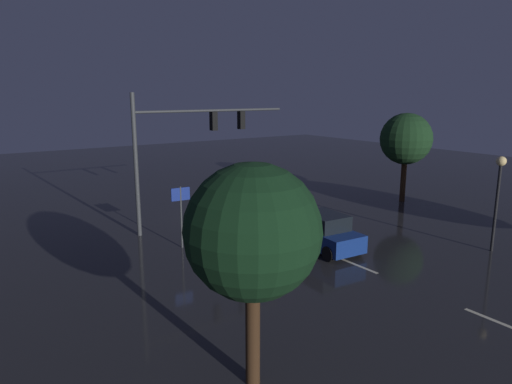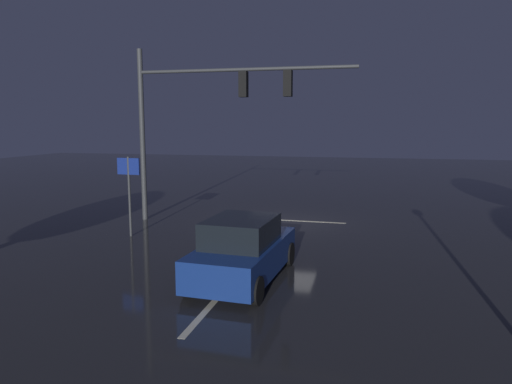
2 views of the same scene
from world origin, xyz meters
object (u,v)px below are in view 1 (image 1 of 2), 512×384
(tree_right_near, at_px, (253,232))
(car_approaching, at_px, (321,232))
(street_lamp_left_kerb, at_px, (499,184))
(traffic_signal_assembly, at_px, (187,137))
(tree_left_near, at_px, (406,139))
(route_sign, at_px, (181,204))

(tree_right_near, bearing_deg, car_approaching, -141.55)
(street_lamp_left_kerb, relative_size, tree_right_near, 0.79)
(traffic_signal_assembly, relative_size, car_approaching, 2.02)
(tree_left_near, xyz_separation_m, tree_right_near, (19.56, 10.80, -0.24))
(route_sign, height_order, tree_left_near, tree_left_near)
(route_sign, distance_m, tree_right_near, 11.07)
(car_approaching, bearing_deg, street_lamp_left_kerb, 142.48)
(traffic_signal_assembly, distance_m, car_approaching, 8.64)
(street_lamp_left_kerb, distance_m, route_sign, 14.41)
(street_lamp_left_kerb, height_order, route_sign, street_lamp_left_kerb)
(street_lamp_left_kerb, bearing_deg, traffic_signal_assembly, -50.10)
(traffic_signal_assembly, distance_m, tree_left_near, 14.85)
(route_sign, relative_size, tree_left_near, 0.50)
(traffic_signal_assembly, bearing_deg, tree_right_near, 69.74)
(traffic_signal_assembly, distance_m, route_sign, 4.50)
(car_approaching, relative_size, street_lamp_left_kerb, 1.01)
(street_lamp_left_kerb, height_order, tree_left_near, tree_left_near)
(traffic_signal_assembly, height_order, route_sign, traffic_signal_assembly)
(car_approaching, bearing_deg, traffic_signal_assembly, -63.05)
(traffic_signal_assembly, bearing_deg, route_sign, 57.95)
(tree_left_near, bearing_deg, traffic_signal_assembly, -10.38)
(street_lamp_left_kerb, bearing_deg, tree_right_near, 7.45)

